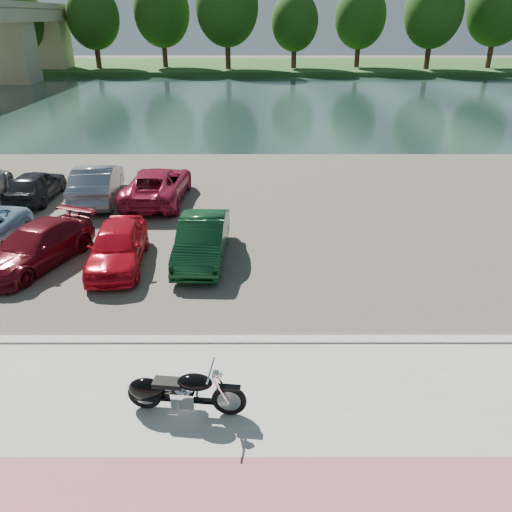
# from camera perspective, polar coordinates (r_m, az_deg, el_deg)

# --- Properties ---
(ground) EXTENTS (200.00, 200.00, 0.00)m
(ground) POSITION_cam_1_polar(r_m,az_deg,el_deg) (10.54, -4.07, -16.28)
(ground) COLOR #595447
(ground) RESTS_ON ground
(promenade) EXTENTS (60.00, 6.00, 0.10)m
(promenade) POSITION_cam_1_polar(r_m,az_deg,el_deg) (9.78, -4.47, -19.98)
(promenade) COLOR #A3A099
(promenade) RESTS_ON ground
(pink_path) EXTENTS (60.00, 2.00, 0.01)m
(pink_path) POSITION_cam_1_polar(r_m,az_deg,el_deg) (8.76, -5.24, -26.75)
(pink_path) COLOR #A55D5F
(pink_path) RESTS_ON promenade
(kerb) EXTENTS (60.00, 0.30, 0.14)m
(kerb) POSITION_cam_1_polar(r_m,az_deg,el_deg) (12.05, -3.47, -9.67)
(kerb) COLOR #A3A099
(kerb) RESTS_ON ground
(parking_lot) EXTENTS (60.00, 18.00, 0.04)m
(parking_lot) POSITION_cam_1_polar(r_m,az_deg,el_deg) (20.09, -2.09, 5.22)
(parking_lot) COLOR #48423A
(parking_lot) RESTS_ON ground
(river) EXTENTS (120.00, 40.00, 0.00)m
(river) POSITION_cam_1_polar(r_m,az_deg,el_deg) (48.33, -0.94, 17.31)
(river) COLOR #182C29
(river) RESTS_ON ground
(far_bank) EXTENTS (120.00, 24.00, 0.60)m
(far_bank) POSITION_cam_1_polar(r_m,az_deg,el_deg) (80.10, -0.61, 20.85)
(far_bank) COLOR #244A1A
(far_bank) RESTS_ON ground
(far_trees) EXTENTS (70.25, 10.68, 12.52)m
(far_trees) POSITION_cam_1_polar(r_m,az_deg,el_deg) (73.70, 3.09, 26.00)
(far_trees) COLOR #3D2116
(far_trees) RESTS_ON far_bank
(motorcycle) EXTENTS (2.33, 0.75, 1.05)m
(motorcycle) POSITION_cam_1_polar(r_m,az_deg,el_deg) (10.01, -9.22, -15.01)
(motorcycle) COLOR black
(motorcycle) RESTS_ON promenade
(car_3) EXTENTS (3.12, 4.58, 1.23)m
(car_3) POSITION_cam_1_polar(r_m,az_deg,el_deg) (16.81, -23.85, 1.06)
(car_3) COLOR #5D0D16
(car_3) RESTS_ON parking_lot
(car_4) EXTENTS (1.88, 4.00, 1.33)m
(car_4) POSITION_cam_1_polar(r_m,az_deg,el_deg) (15.86, -15.56, 1.15)
(car_4) COLOR red
(car_4) RESTS_ON parking_lot
(car_5) EXTENTS (1.55, 4.12, 1.35)m
(car_5) POSITION_cam_1_polar(r_m,az_deg,el_deg) (15.76, -6.17, 1.86)
(car_5) COLOR #0E3619
(car_5) RESTS_ON parking_lot
(car_8) EXTENTS (1.54, 3.77, 1.28)m
(car_8) POSITION_cam_1_polar(r_m,az_deg,el_deg) (22.90, -23.92, 7.36)
(car_8) COLOR black
(car_8) RESTS_ON parking_lot
(car_9) EXTENTS (2.14, 4.77, 1.52)m
(car_9) POSITION_cam_1_polar(r_m,az_deg,el_deg) (21.95, -17.70, 7.96)
(car_9) COLOR slate
(car_9) RESTS_ON parking_lot
(car_10) EXTENTS (2.43, 5.04, 1.38)m
(car_10) POSITION_cam_1_polar(r_m,az_deg,el_deg) (21.33, -11.21, 8.00)
(car_10) COLOR #A21B3C
(car_10) RESTS_ON parking_lot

